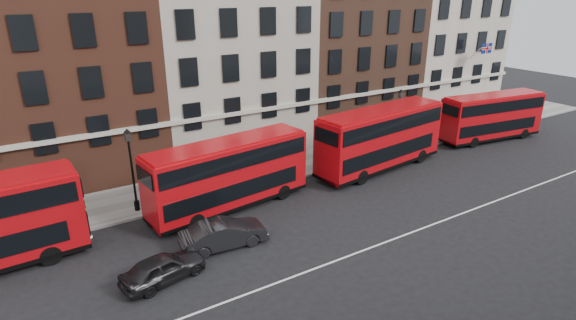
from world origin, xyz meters
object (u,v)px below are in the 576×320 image
bus_c (380,137)px  car_front (224,234)px  traffic_light (501,105)px  bus_b (228,173)px  car_rear (163,268)px  bus_d (491,116)px

bus_c → car_front: size_ratio=2.49×
car_front → bus_c: bearing=-70.3°
traffic_light → car_front: bearing=-169.8°
bus_b → bus_c: (12.60, -0.00, 0.18)m
bus_c → car_rear: 19.37m
bus_b → bus_c: size_ratio=0.93×
bus_c → bus_d: bus_c is taller
bus_d → car_rear: (-32.02, -5.34, -1.59)m
traffic_light → bus_d: bearing=-156.5°
bus_d → bus_c: bearing=-172.0°
bus_c → bus_d: size_ratio=1.12×
bus_b → bus_d: 26.09m
car_rear → car_front: bearing=-83.2°
car_rear → car_front: size_ratio=0.88×
bus_b → bus_c: bus_c is taller
bus_b → traffic_light: size_ratio=3.31×
car_rear → traffic_light: traffic_light is taller
bus_b → car_front: size_ratio=2.32×
bus_b → car_rear: 8.15m
bus_c → traffic_light: bus_c is taller
bus_b → car_front: bearing=-125.7°
car_rear → traffic_light: 36.72m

